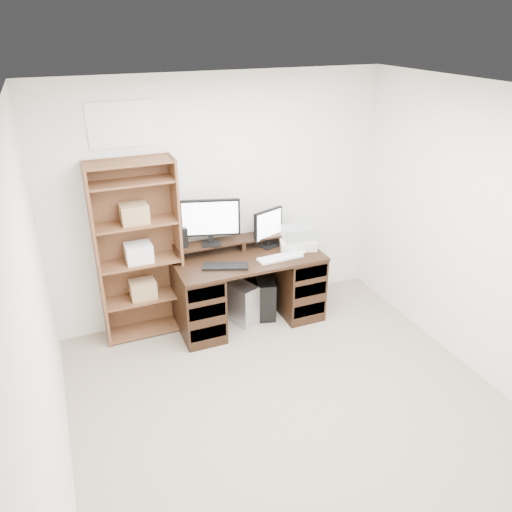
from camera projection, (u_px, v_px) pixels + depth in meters
room at (315, 291)px, 3.41m from camera, size 3.54×4.04×2.54m
desk at (248, 288)px, 5.20m from camera, size 1.50×0.70×0.75m
riser_shelf at (241, 240)px, 5.18m from camera, size 1.40×0.22×0.12m
monitor_wide at (210, 220)px, 4.92m from camera, size 0.58×0.22×0.47m
monitor_small at (268, 227)px, 5.18m from camera, size 0.36×0.19×0.41m
speaker at (183, 238)px, 4.92m from camera, size 0.09×0.09×0.20m
keyboard_black at (225, 266)px, 4.82m from camera, size 0.47×0.29×0.02m
keyboard_white at (280, 258)px, 4.99m from camera, size 0.47×0.17×0.02m
mouse at (302, 252)px, 5.09m from camera, size 0.09×0.06×0.03m
printer at (298, 243)px, 5.23m from camera, size 0.45×0.39×0.09m
basket at (298, 233)px, 5.19m from camera, size 0.33×0.25×0.13m
tower_silver at (239, 301)px, 5.27m from camera, size 0.34×0.48×0.44m
tower_black at (265, 295)px, 5.40m from camera, size 0.29×0.47×0.43m
bookshelf at (138, 250)px, 4.79m from camera, size 0.80×0.30×1.80m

